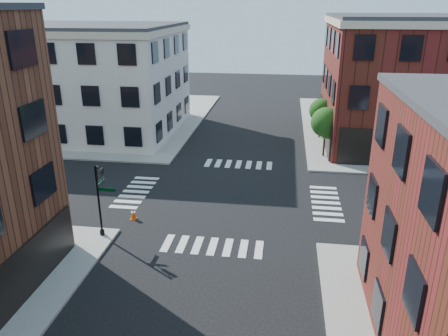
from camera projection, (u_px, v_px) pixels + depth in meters
The scene contains 8 objects.
ground at pixel (228, 197), 31.89m from camera, with size 120.00×120.00×0.00m, color black.
sidewalk_ne at pixel (439, 130), 48.59m from camera, with size 30.00×30.00×0.15m, color gray.
sidewalk_nw at pixel (82, 117), 54.04m from camera, with size 30.00×30.00×0.15m, color gray.
building_nw at pixel (74, 80), 47.23m from camera, with size 22.00×16.00×11.00m, color silver.
tree_near at pixel (326, 124), 39.03m from camera, with size 2.69×2.69×4.49m.
tree_far at pixel (322, 112), 44.69m from camera, with size 2.43×2.43×4.07m.
signal_pole at pixel (100, 193), 25.57m from camera, with size 1.29×1.24×4.60m.
traffic_cone at pixel (133, 214), 28.52m from camera, with size 0.46×0.46×0.75m.
Camera 1 is at (3.73, -28.84, 13.26)m, focal length 35.00 mm.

